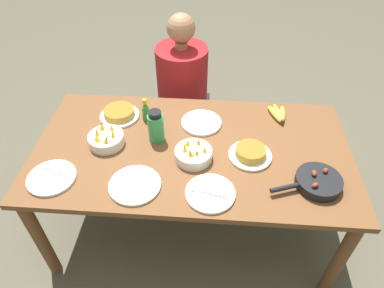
# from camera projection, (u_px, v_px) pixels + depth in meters

# --- Properties ---
(ground_plane) EXTENTS (14.00, 14.00, 0.00)m
(ground_plane) POSITION_uv_depth(u_px,v_px,m) (192.00, 223.00, 2.45)
(ground_plane) COLOR #565142
(dining_table) EXTENTS (1.79, 0.95, 0.74)m
(dining_table) POSITION_uv_depth(u_px,v_px,m) (192.00, 159.00, 2.00)
(dining_table) COLOR brown
(dining_table) RESTS_ON ground_plane
(banana_bunch) EXTENTS (0.13, 0.20, 0.04)m
(banana_bunch) POSITION_uv_depth(u_px,v_px,m) (278.00, 114.00, 2.14)
(banana_bunch) COLOR gold
(banana_bunch) RESTS_ON dining_table
(skillet) EXTENTS (0.37, 0.23, 0.08)m
(skillet) POSITION_uv_depth(u_px,v_px,m) (317.00, 182.00, 1.72)
(skillet) COLOR black
(skillet) RESTS_ON dining_table
(frittata_plate_center) EXTENTS (0.24, 0.24, 0.06)m
(frittata_plate_center) POSITION_uv_depth(u_px,v_px,m) (250.00, 153.00, 1.87)
(frittata_plate_center) COLOR silver
(frittata_plate_center) RESTS_ON dining_table
(frittata_plate_side) EXTENTS (0.24, 0.24, 0.06)m
(frittata_plate_side) POSITION_uv_depth(u_px,v_px,m) (119.00, 114.00, 2.13)
(frittata_plate_side) COLOR silver
(frittata_plate_side) RESTS_ON dining_table
(empty_plate_near_front) EXTENTS (0.25, 0.25, 0.02)m
(empty_plate_near_front) POSITION_uv_depth(u_px,v_px,m) (52.00, 178.00, 1.77)
(empty_plate_near_front) COLOR silver
(empty_plate_near_front) RESTS_ON dining_table
(empty_plate_far_left) EXTENTS (0.25, 0.25, 0.02)m
(empty_plate_far_left) POSITION_uv_depth(u_px,v_px,m) (201.00, 123.00, 2.09)
(empty_plate_far_left) COLOR silver
(empty_plate_far_left) RESTS_ON dining_table
(empty_plate_far_right) EXTENTS (0.25, 0.25, 0.02)m
(empty_plate_far_right) POSITION_uv_depth(u_px,v_px,m) (210.00, 193.00, 1.69)
(empty_plate_far_right) COLOR silver
(empty_plate_far_right) RESTS_ON dining_table
(empty_plate_mid_edge) EXTENTS (0.27, 0.27, 0.02)m
(empty_plate_mid_edge) POSITION_uv_depth(u_px,v_px,m) (135.00, 185.00, 1.73)
(empty_plate_mid_edge) COLOR silver
(empty_plate_mid_edge) RESTS_ON dining_table
(fruit_bowl_mango) EXTENTS (0.20, 0.20, 0.12)m
(fruit_bowl_mango) POSITION_uv_depth(u_px,v_px,m) (106.00, 139.00, 1.94)
(fruit_bowl_mango) COLOR silver
(fruit_bowl_mango) RESTS_ON dining_table
(fruit_bowl_citrus) EXTENTS (0.20, 0.20, 0.11)m
(fruit_bowl_citrus) POSITION_uv_depth(u_px,v_px,m) (193.00, 154.00, 1.86)
(fruit_bowl_citrus) COLOR silver
(fruit_bowl_citrus) RESTS_ON dining_table
(water_bottle) EXTENTS (0.09, 0.09, 0.20)m
(water_bottle) POSITION_uv_depth(u_px,v_px,m) (156.00, 127.00, 1.93)
(water_bottle) COLOR #2D9351
(water_bottle) RESTS_ON dining_table
(hot_sauce_bottle) EXTENTS (0.04, 0.04, 0.15)m
(hot_sauce_bottle) POSITION_uv_depth(u_px,v_px,m) (146.00, 111.00, 2.09)
(hot_sauce_bottle) COLOR #337F2D
(hot_sauce_bottle) RESTS_ON dining_table
(person_figure) EXTENTS (0.41, 0.41, 1.20)m
(person_figure) POSITION_uv_depth(u_px,v_px,m) (183.00, 104.00, 2.67)
(person_figure) COLOR black
(person_figure) RESTS_ON ground_plane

